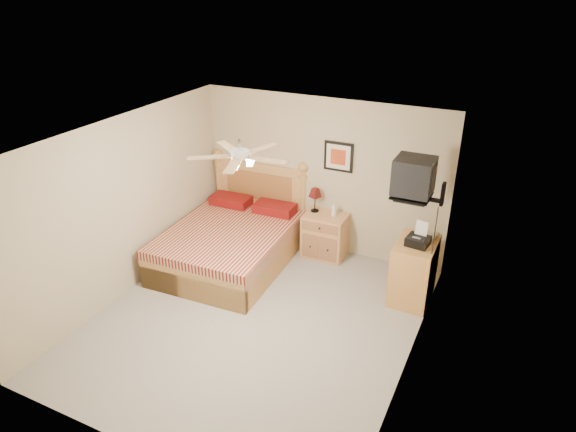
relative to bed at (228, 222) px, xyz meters
The scene contains 17 objects.
floor 1.70m from the bed, 46.57° to the right, with size 4.50×4.50×0.00m, color gray.
ceiling 2.35m from the bed, 46.57° to the right, with size 4.00×4.50×0.04m, color white.
wall_back 1.64m from the bed, 46.83° to the left, with size 4.00×0.04×2.50m, color tan.
wall_front 3.57m from the bed, 72.54° to the right, with size 4.00×0.04×2.50m, color tan.
wall_left 1.55m from the bed, 130.00° to the right, with size 0.04×4.50×2.50m, color tan.
wall_right 3.30m from the bed, 20.10° to the right, with size 0.04×4.50×2.50m, color tan.
bed is the anchor object (origin of this frame).
nightstand 1.57m from the bed, 35.41° to the left, with size 0.66×0.50×0.72m, color #C47D4F.
table_lamp 1.41m from the bed, 42.38° to the left, with size 0.21×0.21×0.39m, color #4F1210, non-canonical shape.
lotion_bottle 1.65m from the bed, 33.67° to the left, with size 0.09×0.09×0.22m, color silver.
framed_picture 1.95m from the bed, 39.85° to the left, with size 0.46×0.04×0.46m, color black.
dresser 2.82m from the bed, ahead, with size 0.52×0.75×0.89m, color #C18A41.
fax_machine 2.84m from the bed, ahead, with size 0.29×0.31×0.31m, color black, non-canonical shape.
magazine_lower 2.83m from the bed, 10.37° to the left, with size 0.21×0.28×0.03m, color #AEA08A.
magazine_upper 2.85m from the bed, 10.56° to the left, with size 0.21×0.29×0.02m, color gray.
wall_tv 3.02m from the bed, ahead, with size 0.56×0.46×0.58m, color black, non-canonical shape.
ceiling_fan 2.36m from the bed, 51.23° to the right, with size 1.14×1.14×0.28m, color white, non-canonical shape.
Camera 1 is at (2.77, -4.77, 4.21)m, focal length 32.00 mm.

